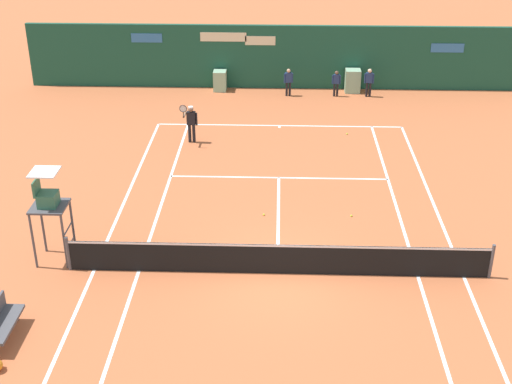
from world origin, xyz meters
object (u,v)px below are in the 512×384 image
(tennis_ball_by_sideline, at_px, (264,215))
(tennis_ball_near_service_line, at_px, (351,216))
(ball_kid_right_post, at_px, (369,81))
(player_bench, at_px, (0,321))
(umpire_chair, at_px, (48,203))
(player_on_baseline, at_px, (191,121))
(tennis_ball_mid_court, at_px, (347,134))
(ball_kid_centre_post, at_px, (336,82))
(ball_kid_left_post, at_px, (288,80))

(tennis_ball_by_sideline, relative_size, tennis_ball_near_service_line, 1.00)
(ball_kid_right_post, bearing_deg, player_bench, 64.72)
(umpire_chair, height_order, player_on_baseline, umpire_chair)
(umpire_chair, relative_size, tennis_ball_mid_court, 42.24)
(ball_kid_centre_post, height_order, ball_kid_right_post, ball_kid_right_post)
(ball_kid_centre_post, bearing_deg, umpire_chair, 63.06)
(ball_kid_left_post, height_order, tennis_ball_near_service_line, ball_kid_left_post)
(tennis_ball_mid_court, xyz_separation_m, tennis_ball_by_sideline, (-3.34, -7.30, 0.00))
(player_bench, bearing_deg, umpire_chair, 175.93)
(player_bench, distance_m, tennis_ball_near_service_line, 11.38)
(umpire_chair, xyz_separation_m, tennis_ball_mid_court, (9.41, 10.22, -1.85))
(ball_kid_left_post, distance_m, ball_kid_right_post, 3.87)
(player_bench, relative_size, player_on_baseline, 0.89)
(player_bench, xyz_separation_m, tennis_ball_near_service_line, (9.23, 6.65, -0.48))
(player_bench, relative_size, tennis_ball_near_service_line, 23.48)
(tennis_ball_mid_court, bearing_deg, player_on_baseline, -170.51)
(player_bench, height_order, ball_kid_right_post, ball_kid_right_post)
(player_bench, relative_size, ball_kid_left_post, 1.19)
(umpire_chair, bearing_deg, tennis_ball_by_sideline, 115.72)
(ball_kid_centre_post, xyz_separation_m, ball_kid_left_post, (-2.30, 0.00, 0.04))
(ball_kid_centre_post, xyz_separation_m, tennis_ball_mid_court, (0.16, -4.98, -0.70))
(tennis_ball_by_sideline, height_order, tennis_ball_near_service_line, same)
(player_on_baseline, bearing_deg, umpire_chair, 73.84)
(player_on_baseline, height_order, tennis_ball_near_service_line, player_on_baseline)
(player_on_baseline, height_order, ball_kid_left_post, player_on_baseline)
(ball_kid_centre_post, distance_m, tennis_ball_by_sideline, 12.70)
(player_on_baseline, xyz_separation_m, ball_kid_left_post, (4.00, 6.06, -0.16))
(ball_kid_centre_post, height_order, tennis_ball_near_service_line, ball_kid_centre_post)
(umpire_chair, distance_m, ball_kid_right_post, 18.69)
(umpire_chair, bearing_deg, ball_kid_right_post, 144.54)
(ball_kid_centre_post, distance_m, tennis_ball_near_service_line, 12.27)
(ball_kid_left_post, bearing_deg, ball_kid_right_post, 169.91)
(ball_kid_right_post, xyz_separation_m, tennis_ball_mid_court, (-1.41, -4.98, -0.76))
(player_bench, height_order, tennis_ball_mid_court, player_bench)
(umpire_chair, height_order, tennis_ball_by_sideline, umpire_chair)
(player_bench, distance_m, ball_kid_left_post, 20.23)
(ball_kid_right_post, xyz_separation_m, tennis_ball_near_service_line, (-1.86, -12.25, -0.76))
(player_on_baseline, bearing_deg, tennis_ball_by_sideline, 118.40)
(tennis_ball_mid_court, bearing_deg, ball_kid_right_post, 74.17)
(player_bench, height_order, ball_kid_left_post, ball_kid_left_post)
(player_bench, height_order, player_on_baseline, player_on_baseline)
(tennis_ball_by_sideline, bearing_deg, tennis_ball_near_service_line, 0.46)
(ball_kid_centre_post, bearing_deg, ball_kid_left_post, 4.39)
(player_bench, xyz_separation_m, tennis_ball_mid_court, (9.68, 13.92, -0.48))
(ball_kid_right_post, bearing_deg, player_on_baseline, 42.72)
(tennis_ball_near_service_line, bearing_deg, player_bench, -144.24)
(player_bench, xyz_separation_m, ball_kid_centre_post, (9.52, 18.90, 0.22))
(umpire_chair, height_order, ball_kid_right_post, umpire_chair)
(umpire_chair, xyz_separation_m, ball_kid_left_post, (6.95, 15.20, -1.11))
(ball_kid_centre_post, bearing_deg, tennis_ball_near_service_line, 93.04)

